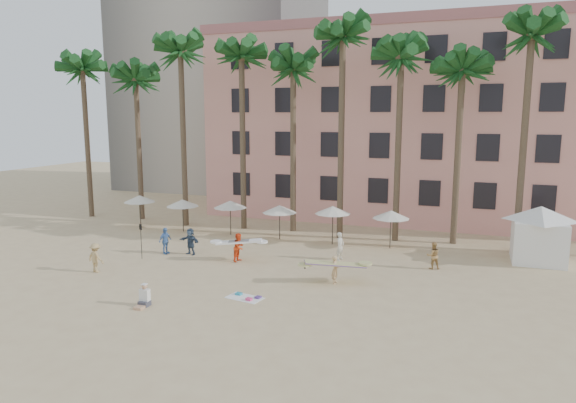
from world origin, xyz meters
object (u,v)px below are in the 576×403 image
(carrier_white, at_px, (239,246))
(carrier_yellow, at_px, (335,267))
(pink_hotel, at_px, (415,126))
(cabana, at_px, (540,229))

(carrier_white, bearing_deg, carrier_yellow, -17.69)
(pink_hotel, xyz_separation_m, carrier_yellow, (-1.68, -21.83, -7.09))
(pink_hotel, xyz_separation_m, carrier_white, (-8.36, -19.70, -7.05))
(pink_hotel, bearing_deg, carrier_white, -113.00)
(carrier_yellow, bearing_deg, pink_hotel, 85.60)
(cabana, relative_size, carrier_yellow, 1.37)
(cabana, height_order, carrier_white, cabana)
(pink_hotel, bearing_deg, carrier_yellow, -94.40)
(cabana, xyz_separation_m, carrier_yellow, (-10.75, -8.20, -1.16))
(pink_hotel, distance_m, cabana, 17.42)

